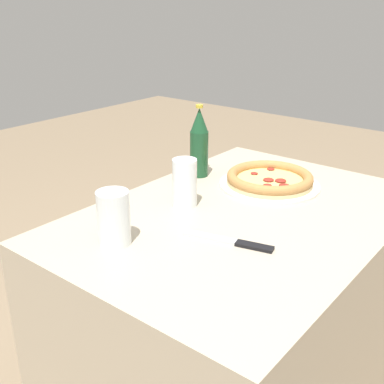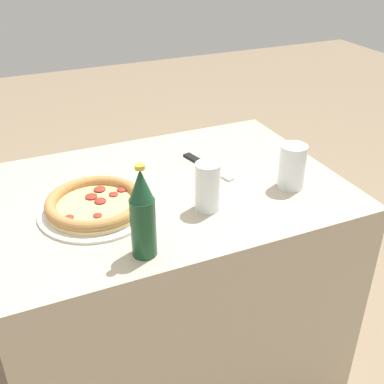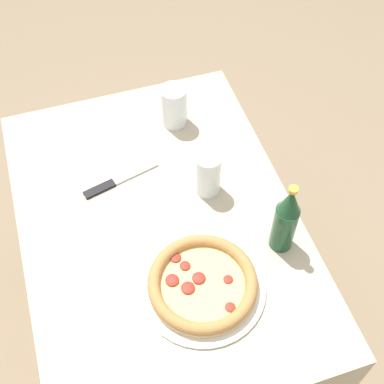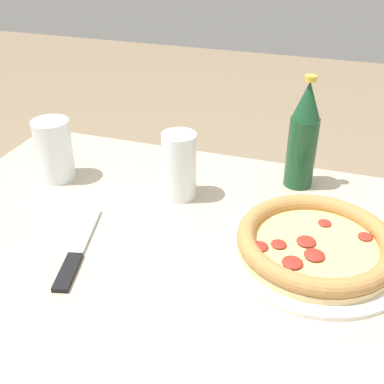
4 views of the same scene
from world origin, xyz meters
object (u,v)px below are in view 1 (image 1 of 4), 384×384
object	(u,v)px
beer_bottle	(199,143)
knife	(232,242)
glass_red_wine	(185,185)
pizza_veggie	(270,180)
glass_water	(114,221)

from	to	relation	value
beer_bottle	knife	bearing A→B (deg)	47.35
glass_red_wine	knife	bearing A→B (deg)	65.83
pizza_veggie	glass_red_wine	xyz separation A→B (m)	(0.28, -0.11, 0.04)
pizza_veggie	glass_water	world-z (taller)	glass_water
glass_water	beer_bottle	distance (m)	0.51
beer_bottle	glass_red_wine	bearing A→B (deg)	28.89
glass_water	knife	size ratio (longest dim) A/B	0.58
pizza_veggie	beer_bottle	xyz separation A→B (m)	(0.06, -0.23, 0.09)
beer_bottle	knife	size ratio (longest dim) A/B	1.04
beer_bottle	pizza_veggie	bearing A→B (deg)	104.43
pizza_veggie	knife	xyz separation A→B (m)	(0.38, 0.12, -0.02)
knife	glass_water	bearing A→B (deg)	-51.62
knife	pizza_veggie	bearing A→B (deg)	-162.49
glass_red_wine	knife	size ratio (longest dim) A/B	0.60
pizza_veggie	glass_red_wine	world-z (taller)	glass_red_wine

